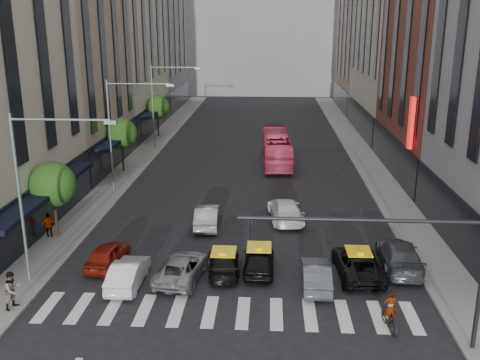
% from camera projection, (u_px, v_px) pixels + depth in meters
% --- Properties ---
extents(ground, '(160.00, 160.00, 0.00)m').
position_uv_depth(ground, '(228.00, 329.00, 24.28)').
color(ground, black).
rests_on(ground, ground).
extents(sidewalk_left, '(3.00, 96.00, 0.15)m').
position_uv_depth(sidewalk_left, '(137.00, 161.00, 53.61)').
color(sidewalk_left, slate).
rests_on(sidewalk_left, ground).
extents(sidewalk_right, '(3.00, 96.00, 0.15)m').
position_uv_depth(sidewalk_right, '(369.00, 164.00, 52.37)').
color(sidewalk_right, slate).
rests_on(sidewalk_right, ground).
extents(building_left_b, '(8.00, 16.00, 24.00)m').
position_uv_depth(building_left_b, '(65.00, 39.00, 48.62)').
color(building_left_b, tan).
rests_on(building_left_b, ground).
extents(building_left_d, '(8.00, 18.00, 30.00)m').
position_uv_depth(building_left_d, '(151.00, 12.00, 83.21)').
color(building_left_d, gray).
rests_on(building_left_d, ground).
extents(building_right_b, '(8.00, 18.00, 26.00)m').
position_uv_depth(building_right_b, '(450.00, 28.00, 45.54)').
color(building_right_b, brown).
rests_on(building_right_b, ground).
extents(building_right_d, '(8.00, 18.00, 28.00)m').
position_uv_depth(building_right_d, '(371.00, 19.00, 81.65)').
color(building_right_d, tan).
rests_on(building_right_d, ground).
extents(tree_near, '(2.88, 2.88, 4.95)m').
position_uv_depth(tree_near, '(53.00, 185.00, 33.46)').
color(tree_near, black).
rests_on(tree_near, sidewalk_left).
extents(tree_mid, '(2.88, 2.88, 4.95)m').
position_uv_depth(tree_mid, '(121.00, 134.00, 48.79)').
color(tree_mid, black).
rests_on(tree_mid, sidewalk_left).
extents(tree_far, '(2.88, 2.88, 4.95)m').
position_uv_depth(tree_far, '(157.00, 107.00, 64.11)').
color(tree_far, black).
rests_on(tree_far, sidewalk_left).
extents(streetlamp_near, '(5.38, 0.25, 9.00)m').
position_uv_depth(streetlamp_near, '(36.00, 177.00, 26.98)').
color(streetlamp_near, gray).
rests_on(streetlamp_near, sidewalk_left).
extents(streetlamp_mid, '(5.38, 0.25, 9.00)m').
position_uv_depth(streetlamp_mid, '(121.00, 121.00, 42.31)').
color(streetlamp_mid, gray).
rests_on(streetlamp_mid, sidewalk_left).
extents(streetlamp_far, '(5.38, 0.25, 9.00)m').
position_uv_depth(streetlamp_far, '(161.00, 95.00, 57.63)').
color(streetlamp_far, gray).
rests_on(streetlamp_far, sidewalk_left).
extents(traffic_signal, '(10.10, 0.20, 6.00)m').
position_uv_depth(traffic_signal, '(415.00, 252.00, 21.64)').
color(traffic_signal, black).
rests_on(traffic_signal, ground).
extents(liberty_sign, '(0.30, 0.70, 4.00)m').
position_uv_depth(liberty_sign, '(411.00, 123.00, 41.05)').
color(liberty_sign, red).
rests_on(liberty_sign, ground).
extents(car_red, '(1.92, 4.08, 1.35)m').
position_uv_depth(car_red, '(108.00, 255.00, 30.51)').
color(car_red, maroon).
rests_on(car_red, ground).
extents(car_white_front, '(1.51, 4.24, 1.39)m').
position_uv_depth(car_white_front, '(128.00, 273.00, 28.23)').
color(car_white_front, silver).
rests_on(car_white_front, ground).
extents(car_silver, '(2.82, 5.01, 1.32)m').
position_uv_depth(car_silver, '(182.00, 267.00, 28.95)').
color(car_silver, gray).
rests_on(car_silver, ground).
extents(taxi_left, '(2.09, 4.36, 1.23)m').
position_uv_depth(taxi_left, '(224.00, 262.00, 29.68)').
color(taxi_left, black).
rests_on(taxi_left, ground).
extents(taxi_center, '(1.72, 4.22, 1.43)m').
position_uv_depth(taxi_center, '(259.00, 259.00, 29.81)').
color(taxi_center, black).
rests_on(taxi_center, ground).
extents(car_grey_mid, '(1.52, 4.18, 1.37)m').
position_uv_depth(car_grey_mid, '(316.00, 274.00, 28.08)').
color(car_grey_mid, '#46494E').
rests_on(car_grey_mid, ground).
extents(taxi_right, '(2.58, 5.14, 1.40)m').
position_uv_depth(taxi_right, '(358.00, 263.00, 29.35)').
color(taxi_right, black).
rests_on(taxi_right, ground).
extents(car_grey_curb, '(2.46, 5.41, 1.54)m').
position_uv_depth(car_grey_curb, '(399.00, 255.00, 30.19)').
color(car_grey_curb, '#3F4246').
rests_on(car_grey_curb, ground).
extents(car_row2_left, '(1.78, 4.51, 1.46)m').
position_uv_depth(car_row2_left, '(207.00, 216.00, 36.43)').
color(car_row2_left, '#AFAEB4').
rests_on(car_row2_left, ground).
extents(car_row2_right, '(2.69, 5.41, 1.51)m').
position_uv_depth(car_row2_right, '(285.00, 210.00, 37.55)').
color(car_row2_right, white).
rests_on(car_row2_right, ground).
extents(bus, '(2.90, 10.89, 3.01)m').
position_uv_depth(bus, '(277.00, 149.00, 52.53)').
color(bus, '#EE466E').
rests_on(bus, ground).
extents(motorcycle, '(0.95, 1.97, 0.99)m').
position_uv_depth(motorcycle, '(389.00, 319.00, 24.22)').
color(motorcycle, black).
rests_on(motorcycle, ground).
extents(rider, '(0.66, 0.49, 1.65)m').
position_uv_depth(rider, '(391.00, 293.00, 23.84)').
color(rider, gray).
rests_on(rider, motorcycle).
extents(pedestrian_near, '(1.01, 1.12, 1.88)m').
position_uv_depth(pedestrian_near, '(13.00, 290.00, 25.61)').
color(pedestrian_near, gray).
rests_on(pedestrian_near, sidewalk_left).
extents(pedestrian_far, '(1.01, 0.65, 1.60)m').
position_uv_depth(pedestrian_far, '(49.00, 225.00, 34.20)').
color(pedestrian_far, gray).
rests_on(pedestrian_far, sidewalk_left).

